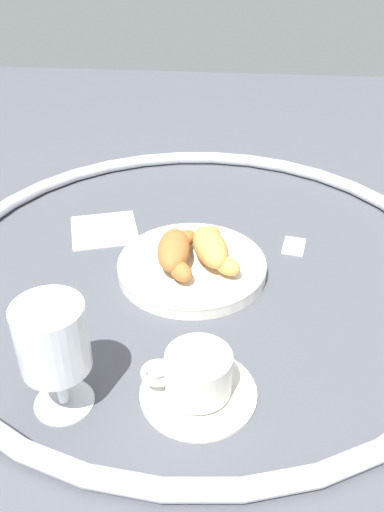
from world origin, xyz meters
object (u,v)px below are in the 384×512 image
object	(u,v)px
sugar_packet	(294,245)
folded_napkin	(104,229)
pastry_plate	(192,266)
croissant_small	(212,248)
croissant_large	(176,251)
juice_glass_left	(53,342)
coffee_cup_near	(197,378)

from	to	relation	value
sugar_packet	folded_napkin	size ratio (longest dim) A/B	0.45
pastry_plate	croissant_small	bearing A→B (deg)	104.32
croissant_large	juice_glass_left	xyz separation A→B (m)	(0.26, -0.10, 0.05)
folded_napkin	croissant_small	bearing A→B (deg)	62.63
sugar_packet	folded_napkin	bearing A→B (deg)	-82.99
coffee_cup_near	folded_napkin	xyz separation A→B (m)	(-0.35, -0.19, -0.02)
croissant_small	coffee_cup_near	xyz separation A→B (m)	(0.25, -0.00, -0.02)
folded_napkin	juice_glass_left	bearing A→B (deg)	6.51
croissant_large	coffee_cup_near	xyz separation A→B (m)	(0.23, 0.05, -0.02)
coffee_cup_near	sugar_packet	world-z (taller)	coffee_cup_near
pastry_plate	folded_napkin	xyz separation A→B (m)	(-0.11, -0.16, -0.01)
croissant_large	croissant_small	world-z (taller)	same
folded_napkin	coffee_cup_near	bearing A→B (deg)	28.95
croissant_small	folded_napkin	world-z (taller)	croissant_small
pastry_plate	coffee_cup_near	xyz separation A→B (m)	(0.24, 0.03, 0.01)
juice_glass_left	croissant_large	bearing A→B (deg)	159.77
croissant_large	folded_napkin	bearing A→B (deg)	-129.25
coffee_cup_near	sugar_packet	bearing A→B (deg)	158.21
croissant_large	folded_napkin	size ratio (longest dim) A/B	1.25
croissant_large	sugar_packet	bearing A→B (deg)	116.79
sugar_packet	croissant_small	bearing A→B (deg)	-48.14
sugar_packet	coffee_cup_near	bearing A→B (deg)	-11.08
sugar_packet	folded_napkin	world-z (taller)	sugar_packet
croissant_large	pastry_plate	bearing A→B (deg)	105.11
sugar_packet	juice_glass_left	bearing A→B (deg)	-27.63
pastry_plate	juice_glass_left	xyz separation A→B (m)	(0.27, -0.12, 0.08)
juice_glass_left	pastry_plate	bearing A→B (deg)	155.87
pastry_plate	folded_napkin	distance (m)	0.19
sugar_packet	pastry_plate	bearing A→B (deg)	-50.94
coffee_cup_near	juice_glass_left	xyz separation A→B (m)	(0.03, -0.15, 0.07)
pastry_plate	sugar_packet	bearing A→B (deg)	118.35
croissant_small	juice_glass_left	world-z (taller)	juice_glass_left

